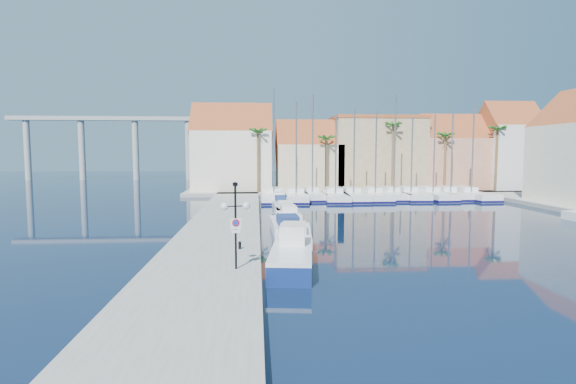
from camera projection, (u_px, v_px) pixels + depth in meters
name	position (u px, v px, depth m)	size (l,w,h in m)	color
ground	(371.00, 269.00, 24.52)	(260.00, 260.00, 0.00)	black
quay_west	(223.00, 226.00, 37.30)	(6.00, 77.00, 0.50)	gray
shore_north	(357.00, 190.00, 72.88)	(54.00, 16.00, 0.50)	gray
lamp_post	(235.00, 212.00, 22.38)	(1.48, 0.59, 4.39)	black
bollard	(240.00, 245.00, 27.25)	(0.18, 0.18, 0.45)	black
fishing_boat	(292.00, 256.00, 24.41)	(2.93, 6.71, 2.28)	navy
motorboat_west_0	(294.00, 235.00, 32.00)	(2.96, 7.46, 1.40)	white
motorboat_west_1	(287.00, 225.00, 36.05)	(2.51, 7.40, 1.40)	white
motorboat_west_2	(288.00, 214.00, 42.32)	(2.15, 6.32, 1.40)	white
motorboat_west_3	(285.00, 209.00, 46.06)	(2.12, 6.39, 1.40)	white
motorboat_west_4	(280.00, 203.00, 51.96)	(1.91, 5.28, 1.40)	white
motorboat_west_5	(279.00, 199.00, 56.67)	(2.04, 5.74, 1.40)	white
motorboat_west_6	(279.00, 194.00, 62.48)	(2.03, 5.87, 1.40)	white
sailboat_0	(274.00, 196.00, 59.54)	(3.47, 12.04, 14.66)	white
sailboat_1	(296.00, 196.00, 59.67)	(4.02, 12.07, 12.88)	white
sailboat_2	(312.00, 195.00, 60.98)	(3.29, 9.66, 14.00)	white
sailboat_3	(335.00, 196.00, 59.98)	(3.85, 11.72, 11.05)	white
sailboat_4	(353.00, 195.00, 60.30)	(3.23, 11.15, 12.18)	white
sailboat_5	(374.00, 195.00, 60.60)	(3.23, 11.06, 11.89)	white
sailboat_6	(393.00, 194.00, 61.27)	(2.63, 9.67, 14.14)	white
sailboat_7	(410.00, 195.00, 61.56)	(3.53, 11.13, 11.05)	white
sailboat_8	(431.00, 195.00, 61.63)	(3.33, 11.34, 11.40)	white
sailboat_9	(449.00, 194.00, 62.04)	(2.70, 9.89, 13.86)	white
sailboat_10	(469.00, 195.00, 61.50)	(3.73, 11.43, 12.47)	white
building_0	(232.00, 151.00, 69.96)	(12.30, 9.00, 13.50)	beige
building_1	(309.00, 159.00, 70.89)	(10.30, 8.00, 11.00)	#C1B088
building_2	(376.00, 153.00, 72.56)	(14.20, 10.20, 11.50)	#99875E
building_3	(450.00, 155.00, 72.43)	(10.30, 8.00, 12.00)	#BD755F
building_4	(508.00, 148.00, 71.95)	(8.30, 8.00, 14.00)	white
palm_0	(258.00, 133.00, 65.04)	(2.60, 2.60, 10.15)	brown
palm_1	(326.00, 140.00, 65.81)	(2.60, 2.60, 9.15)	brown
palm_2	(393.00, 127.00, 66.33)	(2.60, 2.60, 11.15)	brown
palm_3	(446.00, 137.00, 67.01)	(2.60, 2.60, 9.65)	brown
palm_4	(498.00, 131.00, 67.47)	(2.60, 2.60, 10.65)	brown
viaduct	(113.00, 135.00, 102.41)	(48.00, 2.20, 14.45)	#9E9E99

